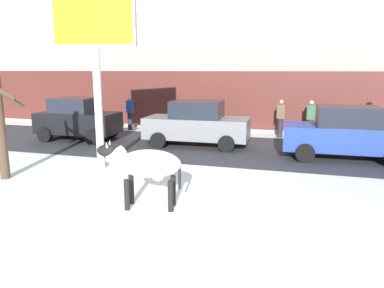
# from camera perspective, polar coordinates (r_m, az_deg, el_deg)

# --- Properties ---
(ground_plane) EXTENTS (120.00, 120.00, 0.00)m
(ground_plane) POSITION_cam_1_polar(r_m,az_deg,el_deg) (7.21, -4.24, -13.72)
(ground_plane) COLOR white
(road_strip) EXTENTS (60.00, 5.60, 0.01)m
(road_strip) POSITION_cam_1_polar(r_m,az_deg,el_deg) (14.47, 6.71, -0.79)
(road_strip) COLOR #333338
(road_strip) RESTS_ON ground
(building_facade) EXTENTS (44.00, 6.10, 13.00)m
(building_facade) POSITION_cam_1_polar(r_m,az_deg,el_deg) (21.51, 10.59, 20.47)
(building_facade) COLOR #A39989
(building_facade) RESTS_ON ground
(cow_holstein) EXTENTS (1.94, 0.85, 1.54)m
(cow_holstein) POSITION_cam_1_polar(r_m,az_deg,el_deg) (8.20, -6.96, -3.19)
(cow_holstein) COLOR silver
(cow_holstein) RESTS_ON ground
(billboard) EXTENTS (2.52, 0.63, 5.56)m
(billboard) POSITION_cam_1_polar(r_m,az_deg,el_deg) (11.65, -15.04, 17.28)
(billboard) COLOR silver
(billboard) RESTS_ON ground
(car_black_hatchback) EXTENTS (3.55, 2.01, 1.86)m
(car_black_hatchback) POSITION_cam_1_polar(r_m,az_deg,el_deg) (16.96, -17.42, 3.74)
(car_black_hatchback) COLOR black
(car_black_hatchback) RESTS_ON ground
(car_grey_sedan) EXTENTS (4.25, 2.08, 1.84)m
(car_grey_sedan) POSITION_cam_1_polar(r_m,az_deg,el_deg) (14.90, 0.79, 3.18)
(car_grey_sedan) COLOR slate
(car_grey_sedan) RESTS_ON ground
(car_blue_sedan) EXTENTS (4.25, 2.08, 1.84)m
(car_blue_sedan) POSITION_cam_1_polar(r_m,az_deg,el_deg) (13.75, 22.92, 1.56)
(car_blue_sedan) COLOR #233D9E
(car_blue_sedan) RESTS_ON ground
(pedestrian_near_billboard) EXTENTS (0.36, 0.24, 1.73)m
(pedestrian_near_billboard) POSITION_cam_1_polar(r_m,az_deg,el_deg) (17.24, 18.01, 3.66)
(pedestrian_near_billboard) COLOR #282833
(pedestrian_near_billboard) RESTS_ON ground
(pedestrian_by_cars) EXTENTS (0.36, 0.24, 1.73)m
(pedestrian_by_cars) POSITION_cam_1_polar(r_m,az_deg,el_deg) (17.25, 13.67, 3.90)
(pedestrian_by_cars) COLOR #282833
(pedestrian_by_cars) RESTS_ON ground
(pedestrian_far_left) EXTENTS (0.36, 0.24, 1.73)m
(pedestrian_far_left) POSITION_cam_1_polar(r_m,az_deg,el_deg) (19.15, -9.70, 4.79)
(pedestrian_far_left) COLOR #282833
(pedestrian_far_left) RESTS_ON ground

